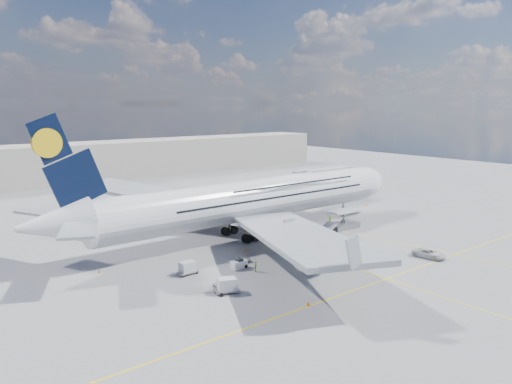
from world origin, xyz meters
TOP-DOWN VIEW (x-y plane):
  - ground at (0.00, 0.00)m, footprint 300.00×300.00m
  - taxi_line_main at (0.00, 0.00)m, footprint 0.25×220.00m
  - taxi_line_cross at (0.00, -20.00)m, footprint 120.00×0.25m
  - taxi_line_diag at (14.00, 10.00)m, footprint 14.16×99.06m
  - airliner at (0.26, 10.00)m, footprint 77.26×79.15m
  - jet_bridge at (29.81, 20.94)m, footprint 18.80×12.10m
  - cargo_loader at (16.82, 2.89)m, footprint 8.53×3.20m
  - terminal at (0.00, 95.00)m, footprint 180.00×16.00m
  - tree_line at (40.00, 140.00)m, footprint 160.00×6.00m
  - dolly_row_a at (-19.25, -7.97)m, footprint 3.05×2.14m
  - dolly_row_b at (-20.46, -10.33)m, footprint 3.54×2.67m
  - dolly_row_c at (-11.63, -1.42)m, footprint 3.34×2.04m
  - dolly_back at (-20.67, -0.94)m, footprint 2.96×1.61m
  - dolly_nose_far at (3.37, -14.39)m, footprint 2.78×1.55m
  - dolly_nose_near at (1.05, -11.28)m, footprint 3.46×2.61m
  - baggage_tug at (-13.42, -3.56)m, footprint 2.57×1.29m
  - catering_truck_inner at (-15.67, 31.54)m, footprint 6.42×4.50m
  - catering_truck_outer at (-20.81, 45.71)m, footprint 6.75×4.30m
  - service_van at (13.24, -18.28)m, footprint 3.03×5.44m
  - crew_nose at (26.17, 11.22)m, footprint 0.76×0.65m
  - crew_loader at (18.37, 7.56)m, footprint 0.97×0.98m
  - crew_wing at (-12.38, -6.19)m, footprint 0.75×1.00m
  - crew_van at (8.01, 3.72)m, footprint 1.05×1.14m
  - crew_tug at (-0.69, -3.58)m, footprint 1.22×0.76m
  - cone_nose at (37.76, 13.75)m, footprint 0.41×0.41m
  - cone_wing_left_inner at (-8.48, 25.20)m, footprint 0.48×0.48m
  - cone_wing_left_outer at (-13.81, 34.95)m, footprint 0.47×0.47m
  - cone_wing_right_inner at (-7.49, 2.58)m, footprint 0.44×0.44m
  - cone_wing_right_outer at (-15.14, -19.77)m, footprint 0.45×0.45m
  - cone_tail at (-30.23, 7.76)m, footprint 0.38×0.38m

SIDE VIEW (x-z plane):
  - ground at x=0.00m, z-range 0.00..0.00m
  - taxi_line_main at x=0.00m, z-range 0.00..0.01m
  - taxi_line_cross at x=0.00m, z-range 0.00..0.01m
  - taxi_line_diag at x=14.00m, z-range 0.00..0.01m
  - cone_tail at x=-30.23m, z-range -0.01..0.48m
  - cone_nose at x=37.76m, z-range -0.01..0.52m
  - cone_wing_right_inner at x=-7.49m, z-range -0.01..0.55m
  - cone_wing_right_outer at x=-15.14m, z-range -0.01..0.57m
  - cone_wing_left_outer at x=-13.81m, z-range -0.01..0.59m
  - cone_wing_left_inner at x=-8.48m, z-range -0.01..0.60m
  - dolly_row_a at x=-19.25m, z-range 0.11..0.52m
  - dolly_nose_near at x=1.05m, z-range 0.12..0.58m
  - dolly_row_c at x=-11.63m, z-range 0.13..0.59m
  - baggage_tug at x=-13.42m, z-range -0.09..1.48m
  - service_van at x=13.24m, z-range 0.00..1.44m
  - crew_wing at x=-12.38m, z-range 0.00..1.58m
  - crew_loader at x=18.37m, z-range 0.00..1.60m
  - crew_nose at x=26.17m, z-range 0.00..1.77m
  - crew_tug at x=-0.69m, z-range 0.00..1.82m
  - dolly_nose_far at x=3.37m, z-range 0.07..1.80m
  - crew_van at x=8.01m, z-range 0.00..1.95m
  - dolly_back at x=-20.67m, z-range 0.07..1.93m
  - dolly_row_b at x=-20.46m, z-range 0.08..2.07m
  - cargo_loader at x=16.82m, z-range -0.59..3.09m
  - catering_truck_inner at x=-15.67m, z-range -0.10..3.43m
  - catering_truck_outer at x=-20.81m, z-range -0.13..3.61m
  - tree_line at x=40.00m, z-range 0.00..8.00m
  - terminal at x=0.00m, z-range 0.00..12.00m
  - jet_bridge at x=29.81m, z-range 2.60..11.10m
  - airliner at x=0.26m, z-range -4.98..18.72m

